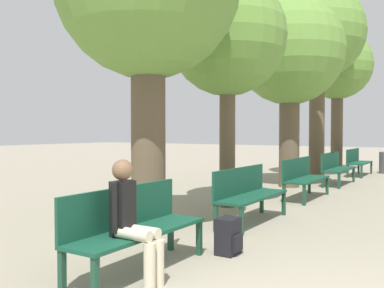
% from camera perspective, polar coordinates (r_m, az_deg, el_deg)
% --- Properties ---
extents(bench_row_0, '(0.52, 1.87, 0.92)m').
position_cam_1_polar(bench_row_0, '(4.83, -7.94, -10.33)').
color(bench_row_0, '#144733').
rests_on(bench_row_0, ground_plane).
extents(bench_row_1, '(0.52, 1.87, 0.92)m').
position_cam_1_polar(bench_row_1, '(7.32, 7.37, -6.19)').
color(bench_row_1, '#144733').
rests_on(bench_row_1, ground_plane).
extents(bench_row_2, '(0.52, 1.87, 0.92)m').
position_cam_1_polar(bench_row_2, '(10.08, 14.54, -4.05)').
color(bench_row_2, '#144733').
rests_on(bench_row_2, ground_plane).
extents(bench_row_3, '(0.52, 1.87, 0.92)m').
position_cam_1_polar(bench_row_3, '(12.93, 18.57, -2.81)').
color(bench_row_3, '#144733').
rests_on(bench_row_3, ground_plane).
extents(bench_row_4, '(0.52, 1.87, 0.92)m').
position_cam_1_polar(bench_row_4, '(15.83, 21.13, -2.02)').
color(bench_row_4, '#144733').
rests_on(bench_row_4, ground_plane).
extents(tree_row_1, '(2.38, 2.38, 4.63)m').
position_cam_1_polar(tree_row_1, '(8.88, 4.77, 13.80)').
color(tree_row_1, brown).
rests_on(tree_row_1, ground_plane).
extents(tree_row_2, '(2.97, 2.97, 5.23)m').
position_cam_1_polar(tree_row_2, '(12.25, 12.91, 11.72)').
color(tree_row_2, brown).
rests_on(tree_row_2, ground_plane).
extents(tree_row_3, '(3.04, 3.04, 6.26)m').
position_cam_1_polar(tree_row_3, '(14.89, 16.40, 13.74)').
color(tree_row_3, brown).
rests_on(tree_row_3, ground_plane).
extents(tree_row_4, '(2.59, 2.59, 5.33)m').
position_cam_1_polar(tree_row_4, '(17.30, 18.82, 9.68)').
color(tree_row_4, brown).
rests_on(tree_row_4, ground_plane).
extents(person_seated, '(0.57, 0.32, 1.25)m').
position_cam_1_polar(person_seated, '(4.42, -8.09, -9.61)').
color(person_seated, beige).
rests_on(person_seated, ground_plane).
extents(backpack, '(0.27, 0.30, 0.46)m').
position_cam_1_polar(backpack, '(5.48, 4.88, -12.17)').
color(backpack, black).
rests_on(backpack, ground_plane).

